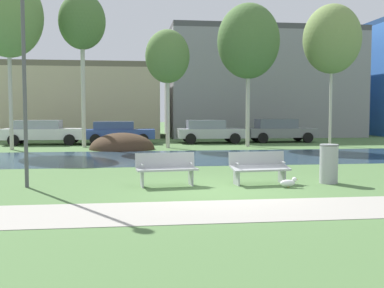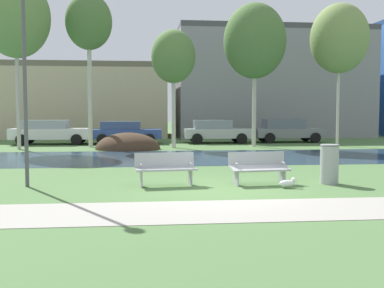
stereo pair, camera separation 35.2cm
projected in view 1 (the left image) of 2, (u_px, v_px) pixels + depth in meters
The scene contains 20 objects.
ground_plane at pixel (179, 154), 21.58m from camera, with size 120.00×120.00×0.00m, color #4C703D.
paved_path_strip at pixel (242, 210), 9.40m from camera, with size 60.00×2.10×0.01m, color #9E998E.
river_band at pixel (183, 157), 20.08m from camera, with size 80.00×6.58×0.01m, color #2D475B.
soil_mound at pixel (122, 149), 24.22m from camera, with size 3.34×2.95×1.72m, color #423021.
bench_left at pixel (166, 168), 12.42m from camera, with size 1.65×0.73×0.87m.
bench_right at pixel (259, 167), 12.75m from camera, with size 1.65×0.73×0.87m.
trash_bin at pixel (329, 163), 12.89m from camera, with size 0.52×0.52×1.08m.
seagull at pixel (289, 183), 12.16m from camera, with size 0.48×0.18×0.27m.
streetlamp at pixel (23, 43), 11.97m from camera, with size 0.32×0.32×5.61m.
birch_far_left at pixel (8, 16), 23.51m from camera, with size 3.43×3.43×8.77m.
birch_left at pixel (82, 22), 25.17m from camera, with size 2.50×2.50×8.68m.
birch_center_left at pixel (167, 57), 24.89m from camera, with size 2.35×2.35×6.27m.
birch_center at pixel (248, 41), 25.76m from camera, with size 3.42×3.42×7.84m.
birch_center_right at pixel (332, 39), 26.36m from camera, with size 3.22×3.22×7.93m.
parked_van_nearest_white at pixel (43, 132), 27.57m from camera, with size 4.70×2.09×1.43m.
parked_sedan_second_blue at pixel (118, 132), 28.18m from camera, with size 4.17×2.11×1.34m.
parked_hatch_third_silver at pixel (209, 131), 28.92m from camera, with size 4.07×2.14×1.41m.
parked_wagon_fourth_grey at pixel (279, 130), 29.75m from camera, with size 4.33×2.09×1.46m.
building_beige_block at pixel (63, 101), 36.14m from camera, with size 14.35×8.49×5.42m.
building_grey_warehouse at pixel (258, 84), 37.95m from camera, with size 14.48×9.03×8.21m.
Camera 1 is at (-2.18, -11.39, 1.99)m, focal length 44.03 mm.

